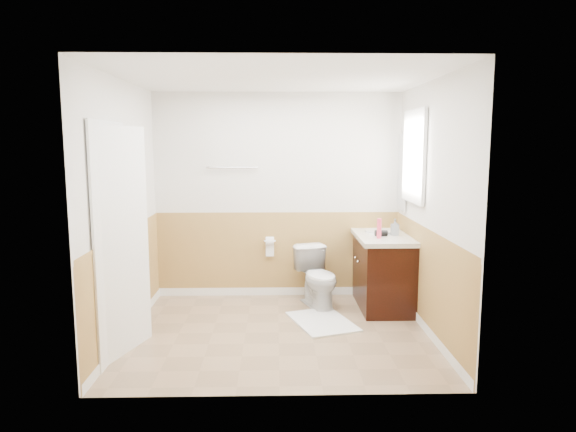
{
  "coord_description": "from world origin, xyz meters",
  "views": [
    {
      "loc": [
        -0.02,
        -4.91,
        1.88
      ],
      "look_at": [
        0.1,
        0.25,
        1.15
      ],
      "focal_mm": 31.74,
      "sensor_mm": 36.0,
      "label": 1
    }
  ],
  "objects_px": {
    "vanity_cabinet": "(382,272)",
    "soap_dispenser": "(395,227)",
    "toilet": "(318,277)",
    "bath_mat": "(322,322)",
    "lotion_bottle": "(379,228)"
  },
  "relations": [
    {
      "from": "vanity_cabinet",
      "to": "soap_dispenser",
      "type": "distance_m",
      "value": 0.56
    },
    {
      "from": "vanity_cabinet",
      "to": "toilet",
      "type": "bearing_deg",
      "value": -178.64
    },
    {
      "from": "bath_mat",
      "to": "vanity_cabinet",
      "type": "xyz_separation_m",
      "value": [
        0.75,
        0.58,
        0.39
      ]
    },
    {
      "from": "bath_mat",
      "to": "lotion_bottle",
      "type": "xyz_separation_m",
      "value": [
        0.65,
        0.31,
        0.95
      ]
    },
    {
      "from": "toilet",
      "to": "vanity_cabinet",
      "type": "bearing_deg",
      "value": -17.17
    },
    {
      "from": "toilet",
      "to": "lotion_bottle",
      "type": "distance_m",
      "value": 0.93
    },
    {
      "from": "toilet",
      "to": "bath_mat",
      "type": "distance_m",
      "value": 0.65
    },
    {
      "from": "toilet",
      "to": "soap_dispenser",
      "type": "height_order",
      "value": "soap_dispenser"
    },
    {
      "from": "vanity_cabinet",
      "to": "bath_mat",
      "type": "bearing_deg",
      "value": -142.4
    },
    {
      "from": "vanity_cabinet",
      "to": "soap_dispenser",
      "type": "bearing_deg",
      "value": -30.0
    },
    {
      "from": "lotion_bottle",
      "to": "vanity_cabinet",
      "type": "bearing_deg",
      "value": 69.26
    },
    {
      "from": "toilet",
      "to": "soap_dispenser",
      "type": "distance_m",
      "value": 1.06
    },
    {
      "from": "toilet",
      "to": "lotion_bottle",
      "type": "relative_size",
      "value": 3.14
    },
    {
      "from": "toilet",
      "to": "bath_mat",
      "type": "height_order",
      "value": "toilet"
    },
    {
      "from": "bath_mat",
      "to": "soap_dispenser",
      "type": "bearing_deg",
      "value": 30.28
    }
  ]
}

